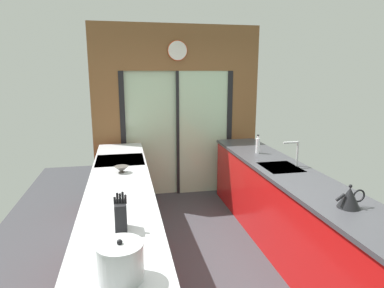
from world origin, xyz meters
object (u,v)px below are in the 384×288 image
at_px(kettle, 350,198).
at_px(soap_bottle, 258,145).
at_px(mixing_bowl, 121,169).
at_px(knife_block, 121,215).
at_px(stock_pot, 121,262).
at_px(oven_range, 122,195).

height_order(kettle, soap_bottle, soap_bottle).
bearing_deg(mixing_bowl, kettle, -36.79).
bearing_deg(knife_block, mixing_bowl, 90.00).
relative_size(stock_pot, kettle, 0.94).
bearing_deg(soap_bottle, stock_pot, -125.96).
distance_m(oven_range, knife_block, 1.99).
relative_size(stock_pot, soap_bottle, 0.98).
bearing_deg(kettle, soap_bottle, 90.06).
distance_m(stock_pot, kettle, 1.88).
distance_m(stock_pot, soap_bottle, 3.03).
bearing_deg(stock_pot, oven_range, 90.43).
relative_size(mixing_bowl, knife_block, 0.57).
xyz_separation_m(mixing_bowl, soap_bottle, (1.78, 0.53, 0.07)).
xyz_separation_m(stock_pot, kettle, (1.78, 0.59, -0.02)).
relative_size(oven_range, soap_bottle, 3.66).
bearing_deg(kettle, stock_pot, -161.67).
height_order(knife_block, soap_bottle, knife_block).
xyz_separation_m(stock_pot, soap_bottle, (1.78, 2.45, 0.01)).
distance_m(oven_range, kettle, 2.66).
distance_m(knife_block, soap_bottle, 2.59).
distance_m(mixing_bowl, knife_block, 1.35).
distance_m(oven_range, mixing_bowl, 0.75).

